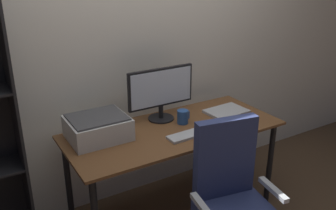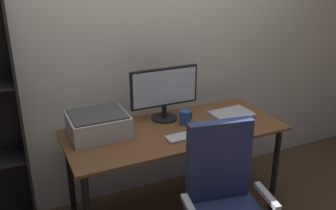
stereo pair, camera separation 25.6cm
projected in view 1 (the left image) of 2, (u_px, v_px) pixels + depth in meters
back_wall at (140, 40)px, 2.90m from camera, size 6.40×0.10×2.60m
desk at (174, 139)px, 2.73m from camera, size 1.59×0.68×0.74m
monitor at (161, 90)px, 2.78m from camera, size 0.54×0.20×0.41m
keyboard at (187, 135)px, 2.58m from camera, size 0.29×0.12×0.02m
mouse at (210, 127)px, 2.68m from camera, size 0.07×0.11×0.03m
coffee_mug at (183, 117)px, 2.77m from camera, size 0.10×0.08×0.10m
laptop at (226, 111)px, 2.98m from camera, size 0.33×0.24×0.02m
printer at (98, 127)px, 2.53m from camera, size 0.40×0.34×0.16m
office_chair at (233, 209)px, 2.28m from camera, size 0.56×0.55×1.01m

